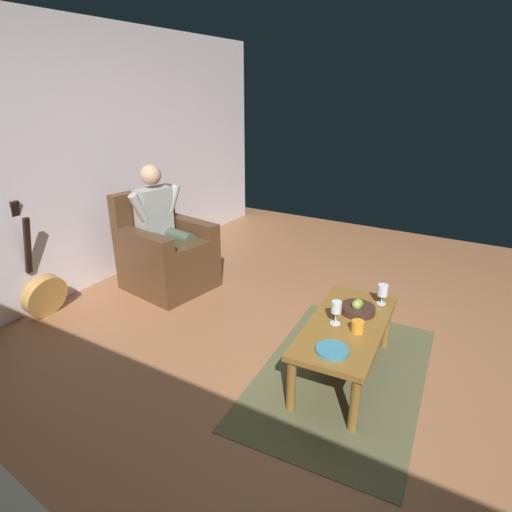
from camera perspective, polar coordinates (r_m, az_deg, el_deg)
name	(u,v)px	position (r m, az deg, el deg)	size (l,w,h in m)	color
ground_plane	(318,369)	(3.27, 8.36, -14.81)	(7.25, 7.25, 0.00)	#996340
wall_back	(58,165)	(4.39, -25.11, 11.06)	(6.44, 0.06, 2.55)	silver
rug	(342,373)	(3.25, 11.53, -15.25)	(1.81, 1.10, 0.01)	brown
armchair	(166,255)	(4.42, -12.08, 0.13)	(0.84, 0.89, 0.98)	#51331E
person_seated	(163,224)	(4.32, -12.44, 4.24)	(0.62, 0.61, 1.25)	#9FA19A
coffee_table	(346,331)	(3.05, 12.04, -9.86)	(1.14, 0.58, 0.42)	brown
guitar	(44,292)	(4.25, -26.70, -4.36)	(0.40, 0.31, 1.05)	#BB8843
wine_glass_near	(336,309)	(2.94, 10.78, -6.99)	(0.07, 0.07, 0.17)	silver
wine_glass_far	(383,291)	(3.30, 16.69, -4.60)	(0.08, 0.08, 0.16)	silver
fruit_bowl	(358,308)	(3.16, 13.52, -6.87)	(0.25, 0.25, 0.11)	#3B241B
decorative_dish	(332,350)	(2.70, 10.22, -12.38)	(0.21, 0.21, 0.02)	teal
candle_jar	(358,327)	(2.92, 13.54, -9.24)	(0.09, 0.09, 0.08)	orange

